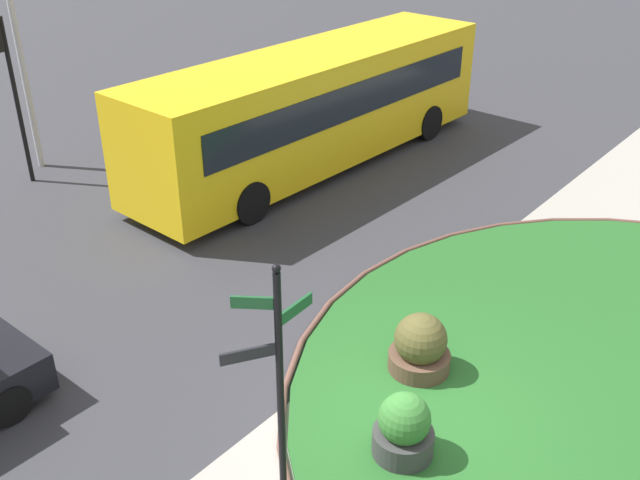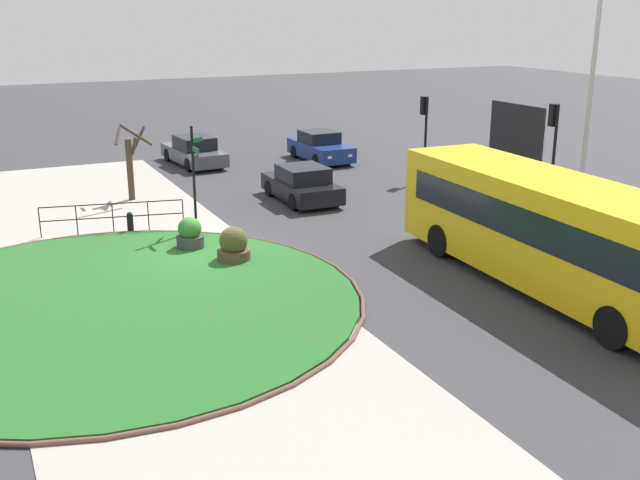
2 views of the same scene
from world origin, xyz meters
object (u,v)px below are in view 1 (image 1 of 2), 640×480
planter_near_signpost (404,431)px  planter_kerbside (420,349)px  signpost_directional (277,380)px  traffic_light_far (4,65)px  bus_yellow (316,105)px

planter_near_signpost → planter_kerbside: 1.91m
signpost_directional → planter_near_signpost: bearing=-23.2°
signpost_directional → traffic_light_far: traffic_light_far is taller
bus_yellow → traffic_light_far: traffic_light_far is taller
signpost_directional → bus_yellow: 11.59m
traffic_light_far → planter_kerbside: bearing=94.3°
traffic_light_far → planter_kerbside: (-0.20, -11.82, -2.50)m
traffic_light_far → planter_near_signpost: 13.04m
planter_near_signpost → bus_yellow: bearing=46.0°
bus_yellow → traffic_light_far: (-5.58, 4.89, 1.37)m
signpost_directional → traffic_light_far: bearing=73.1°
traffic_light_far → planter_kerbside: 12.08m
bus_yellow → planter_near_signpost: bus_yellow is taller
signpost_directional → planter_near_signpost: (1.70, -0.73, -1.58)m
planter_near_signpost → planter_kerbside: (1.72, 0.83, 0.00)m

